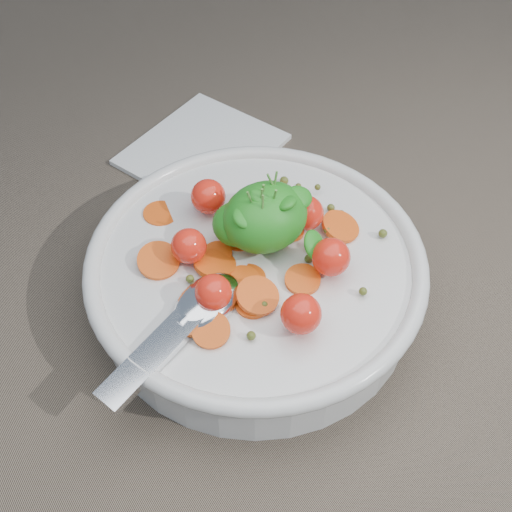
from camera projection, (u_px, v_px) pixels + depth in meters
ground at (221, 288)px, 0.57m from camera, size 6.00×6.00×0.00m
bowl at (256, 273)px, 0.54m from camera, size 0.30×0.28×0.12m
napkin at (202, 149)px, 0.69m from camera, size 0.18×0.17×0.01m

